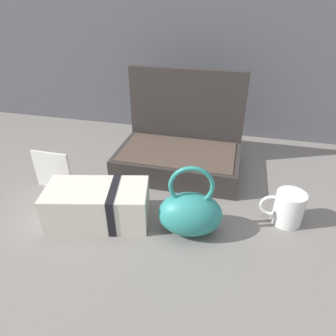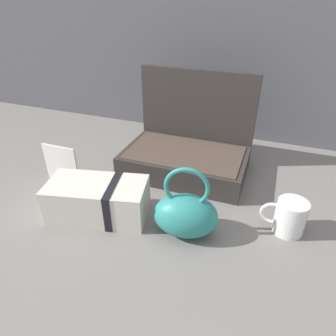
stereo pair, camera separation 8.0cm
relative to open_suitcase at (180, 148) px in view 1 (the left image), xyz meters
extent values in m
plane|color=slate|center=(0.03, -0.22, -0.08)|extent=(6.00, 6.00, 0.00)
cube|color=#332D2B|center=(0.00, -0.04, -0.04)|extent=(0.41, 0.24, 0.08)
cube|color=#4C3D33|center=(0.00, -0.04, 0.01)|extent=(0.38, 0.22, 0.00)
cube|color=#332D2B|center=(0.00, 0.10, 0.09)|extent=(0.41, 0.02, 0.33)
ellipsoid|color=teal|center=(0.09, -0.32, -0.02)|extent=(0.18, 0.14, 0.12)
torus|color=teal|center=(0.09, -0.32, 0.07)|extent=(0.11, 0.03, 0.11)
cube|color=silver|center=(-0.16, -0.33, -0.02)|extent=(0.29, 0.19, 0.10)
cube|color=black|center=(-0.11, -0.32, -0.02)|extent=(0.05, 0.14, 0.11)
cylinder|color=white|center=(0.34, -0.22, -0.03)|extent=(0.08, 0.08, 0.09)
torus|color=white|center=(0.30, -0.22, -0.03)|extent=(0.07, 0.01, 0.07)
cube|color=white|center=(-0.36, -0.22, -0.01)|extent=(0.12, 0.01, 0.13)
camera|label=1|loc=(0.18, -0.91, 0.47)|focal=31.99mm
camera|label=2|loc=(0.26, -0.89, 0.47)|focal=31.99mm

